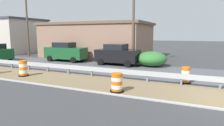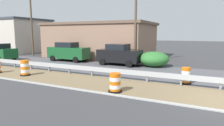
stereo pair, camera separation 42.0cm
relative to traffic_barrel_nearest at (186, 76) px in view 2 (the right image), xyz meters
name	(u,v)px [view 2 (the right image)]	position (x,y,z in m)	size (l,w,h in m)	color
ground_plane	(223,102)	(-2.77, -1.90, -0.46)	(160.00, 160.00, 0.00)	#3D3D3F
median_dirt_strip	(222,98)	(-2.22, -1.90, -0.46)	(3.51, 120.00, 0.01)	#7F6B4C
far_lane_asphalt	(218,78)	(2.79, -1.90, -0.46)	(6.50, 120.00, 0.00)	#56565B
guardrail_median	(221,81)	(-0.70, -1.88, 0.06)	(0.18, 43.36, 0.71)	#ADB2B7
traffic_barrel_nearest	(186,76)	(0.00, 0.00, 0.00)	(0.67, 0.67, 1.03)	orange
traffic_barrel_close	(115,84)	(-3.50, 3.18, -0.01)	(0.74, 0.74, 1.01)	orange
traffic_barrel_mid	(25,69)	(-2.65, 10.94, 0.06)	(0.72, 0.72, 1.14)	orange
car_trailing_near_lane	(68,52)	(5.03, 13.03, 0.60)	(1.96, 4.77, 2.12)	#195128
car_mid_far_lane	(119,54)	(4.98, 6.72, 0.58)	(2.21, 4.26, 2.07)	black
roadside_shop_near	(100,40)	(10.34, 11.93, 1.77)	(8.15, 13.81, 4.45)	#93705B
roadside_shop_far	(12,36)	(10.33, 29.10, 2.27)	(8.10, 11.63, 5.45)	beige
utility_pole_near	(136,15)	(6.32, 5.56, 4.41)	(0.24, 1.80, 9.43)	brown
utility_pole_mid	(32,23)	(7.43, 21.18, 4.02)	(0.24, 1.80, 8.64)	brown
bush_roadside	(154,59)	(5.61, 3.43, 0.24)	(2.83, 2.83, 1.41)	#337533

